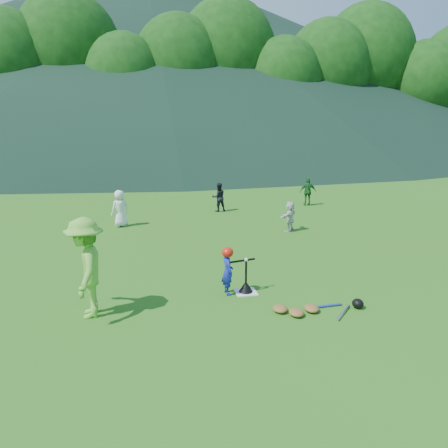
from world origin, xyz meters
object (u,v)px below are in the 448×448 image
object	(u,v)px
home_plate	(246,292)
batter_child	(227,271)
fielder_d	(290,216)
batting_tee	(246,287)
adult_coach	(86,268)
fielder_a	(120,208)
equipment_pile	(312,309)
fielder_b	(219,197)
fielder_c	(308,192)

from	to	relation	value
home_plate	batter_child	bearing A→B (deg)	178.21
fielder_d	batting_tee	xyz separation A→B (m)	(-2.61, -4.74, -0.36)
home_plate	adult_coach	xyz separation A→B (m)	(-3.16, -0.51, 0.94)
home_plate	batting_tee	distance (m)	0.12
fielder_a	equipment_pile	bearing A→B (deg)	88.73
home_plate	batting_tee	size ratio (longest dim) A/B	0.66
batting_tee	fielder_b	bearing A→B (deg)	83.98
home_plate	batting_tee	world-z (taller)	batting_tee
adult_coach	fielder_d	size ratio (longest dim) A/B	1.92
home_plate	adult_coach	size ratio (longest dim) A/B	0.24
batting_tee	fielder_d	bearing A→B (deg)	61.19
batter_child	batting_tee	world-z (taller)	batter_child
fielder_a	equipment_pile	size ratio (longest dim) A/B	0.70
adult_coach	fielder_d	distance (m)	7.81
fielder_b	equipment_pile	distance (m)	9.34
home_plate	fielder_d	bearing A→B (deg)	61.19
adult_coach	fielder_c	size ratio (longest dim) A/B	1.62
fielder_c	adult_coach	bearing A→B (deg)	57.42
fielder_a	batting_tee	world-z (taller)	fielder_a
home_plate	fielder_d	distance (m)	5.43
adult_coach	batting_tee	size ratio (longest dim) A/B	2.78
batter_child	fielder_d	world-z (taller)	batter_child
batting_tee	equipment_pile	world-z (taller)	batting_tee
fielder_a	adult_coach	bearing A→B (deg)	58.97
adult_coach	fielder_a	bearing A→B (deg)	176.51
equipment_pile	adult_coach	bearing A→B (deg)	171.28
batting_tee	home_plate	bearing A→B (deg)	0.00
batter_child	fielder_a	world-z (taller)	fielder_a
batter_child	fielder_c	world-z (taller)	fielder_c
batter_child	adult_coach	world-z (taller)	adult_coach
fielder_c	batting_tee	bearing A→B (deg)	69.47
equipment_pile	fielder_b	bearing A→B (deg)	91.03
fielder_c	batting_tee	xyz separation A→B (m)	(-4.74, -8.63, -0.46)
batter_child	equipment_pile	bearing A→B (deg)	-136.76
batter_child	fielder_c	distance (m)	10.03
fielder_a	fielder_c	bearing A→B (deg)	167.96
home_plate	fielder_d	size ratio (longest dim) A/B	0.46
fielder_d	fielder_b	bearing A→B (deg)	-106.89
fielder_d	equipment_pile	xyz separation A→B (m)	(-1.58, -5.90, -0.43)
home_plate	fielder_d	xyz separation A→B (m)	(2.61, 4.74, 0.48)
fielder_a	fielder_d	distance (m)	5.70
fielder_c	fielder_d	bearing A→B (deg)	69.50
home_plate	fielder_c	bearing A→B (deg)	61.22
home_plate	batting_tee	xyz separation A→B (m)	(0.00, 0.00, 0.12)
equipment_pile	home_plate	bearing A→B (deg)	131.73
home_plate	fielder_b	bearing A→B (deg)	83.98
fielder_a	equipment_pile	distance (m)	8.50
fielder_d	batting_tee	distance (m)	5.42
home_plate	fielder_b	world-z (taller)	fielder_b
adult_coach	fielder_a	size ratio (longest dim) A/B	1.51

